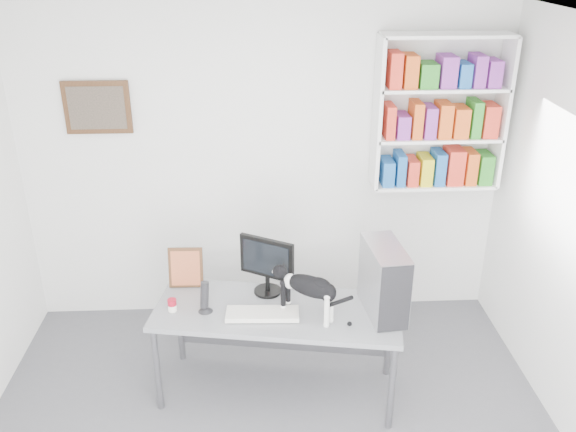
{
  "coord_description": "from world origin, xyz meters",
  "views": [
    {
      "loc": [
        -0.04,
        -2.8,
        3.12
      ],
      "look_at": [
        0.18,
        1.53,
        1.13
      ],
      "focal_mm": 38.0,
      "sensor_mm": 36.0,
      "label": 1
    }
  ],
  "objects_px": {
    "pc_tower": "(384,280)",
    "leaning_print": "(186,267)",
    "keyboard": "(262,314)",
    "cat": "(309,296)",
    "speaker": "(205,297)",
    "bookshelf": "(440,113)",
    "desk": "(277,351)",
    "soup_can": "(172,305)",
    "monitor": "(267,265)"
  },
  "relations": [
    {
      "from": "pc_tower",
      "to": "leaning_print",
      "type": "relative_size",
      "value": 1.59
    },
    {
      "from": "keyboard",
      "to": "cat",
      "type": "height_order",
      "value": "cat"
    },
    {
      "from": "speaker",
      "to": "cat",
      "type": "height_order",
      "value": "cat"
    },
    {
      "from": "speaker",
      "to": "cat",
      "type": "relative_size",
      "value": 0.43
    },
    {
      "from": "bookshelf",
      "to": "leaning_print",
      "type": "height_order",
      "value": "bookshelf"
    },
    {
      "from": "desk",
      "to": "soup_can",
      "type": "bearing_deg",
      "value": -171.61
    },
    {
      "from": "desk",
      "to": "cat",
      "type": "bearing_deg",
      "value": -18.26
    },
    {
      "from": "speaker",
      "to": "cat",
      "type": "distance_m",
      "value": 0.73
    },
    {
      "from": "keyboard",
      "to": "cat",
      "type": "distance_m",
      "value": 0.35
    },
    {
      "from": "keyboard",
      "to": "cat",
      "type": "relative_size",
      "value": 0.92
    },
    {
      "from": "pc_tower",
      "to": "soup_can",
      "type": "xyz_separation_m",
      "value": [
        -1.47,
        0.08,
        -0.21
      ]
    },
    {
      "from": "bookshelf",
      "to": "speaker",
      "type": "relative_size",
      "value": 5.19
    },
    {
      "from": "monitor",
      "to": "bookshelf",
      "type": "bearing_deg",
      "value": 58.56
    },
    {
      "from": "speaker",
      "to": "leaning_print",
      "type": "relative_size",
      "value": 0.76
    },
    {
      "from": "cat",
      "to": "keyboard",
      "type": "bearing_deg",
      "value": -151.59
    },
    {
      "from": "desk",
      "to": "monitor",
      "type": "bearing_deg",
      "value": 114.79
    },
    {
      "from": "pc_tower",
      "to": "cat",
      "type": "distance_m",
      "value": 0.53
    },
    {
      "from": "cat",
      "to": "leaning_print",
      "type": "bearing_deg",
      "value": -174.29
    },
    {
      "from": "speaker",
      "to": "soup_can",
      "type": "bearing_deg",
      "value": -156.28
    },
    {
      "from": "desk",
      "to": "cat",
      "type": "distance_m",
      "value": 0.58
    },
    {
      "from": "desk",
      "to": "leaning_print",
      "type": "relative_size",
      "value": 5.48
    },
    {
      "from": "soup_can",
      "to": "monitor",
      "type": "bearing_deg",
      "value": 17.47
    },
    {
      "from": "bookshelf",
      "to": "pc_tower",
      "type": "bearing_deg",
      "value": -119.27
    },
    {
      "from": "bookshelf",
      "to": "pc_tower",
      "type": "height_order",
      "value": "bookshelf"
    },
    {
      "from": "leaning_print",
      "to": "cat",
      "type": "xyz_separation_m",
      "value": [
        0.88,
        -0.47,
        0.01
      ]
    },
    {
      "from": "monitor",
      "to": "leaning_print",
      "type": "bearing_deg",
      "value": -162.71
    },
    {
      "from": "desk",
      "to": "pc_tower",
      "type": "distance_m",
      "value": 0.96
    },
    {
      "from": "desk",
      "to": "pc_tower",
      "type": "xyz_separation_m",
      "value": [
        0.73,
        -0.06,
        0.61
      ]
    },
    {
      "from": "bookshelf",
      "to": "speaker",
      "type": "xyz_separation_m",
      "value": [
        -1.84,
        -1.01,
        -1.01
      ]
    },
    {
      "from": "monitor",
      "to": "pc_tower",
      "type": "distance_m",
      "value": 0.85
    },
    {
      "from": "bookshelf",
      "to": "soup_can",
      "type": "distance_m",
      "value": 2.54
    },
    {
      "from": "desk",
      "to": "keyboard",
      "type": "height_order",
      "value": "keyboard"
    },
    {
      "from": "desk",
      "to": "pc_tower",
      "type": "relative_size",
      "value": 3.45
    },
    {
      "from": "bookshelf",
      "to": "leaning_print",
      "type": "bearing_deg",
      "value": -161.99
    },
    {
      "from": "bookshelf",
      "to": "leaning_print",
      "type": "distance_m",
      "value": 2.32
    },
    {
      "from": "monitor",
      "to": "speaker",
      "type": "relative_size",
      "value": 1.89
    },
    {
      "from": "soup_can",
      "to": "cat",
      "type": "distance_m",
      "value": 0.97
    },
    {
      "from": "keyboard",
      "to": "pc_tower",
      "type": "xyz_separation_m",
      "value": [
        0.84,
        0.02,
        0.23
      ]
    },
    {
      "from": "cat",
      "to": "desk",
      "type": "bearing_deg",
      "value": -174.11
    },
    {
      "from": "speaker",
      "to": "leaning_print",
      "type": "distance_m",
      "value": 0.4
    },
    {
      "from": "bookshelf",
      "to": "soup_can",
      "type": "xyz_separation_m",
      "value": [
        -2.07,
        -0.99,
        -1.08
      ]
    },
    {
      "from": "bookshelf",
      "to": "keyboard",
      "type": "relative_size",
      "value": 2.46
    },
    {
      "from": "bookshelf",
      "to": "cat",
      "type": "height_order",
      "value": "bookshelf"
    },
    {
      "from": "bookshelf",
      "to": "desk",
      "type": "relative_size",
      "value": 0.71
    },
    {
      "from": "soup_can",
      "to": "cat",
      "type": "bearing_deg",
      "value": -7.82
    },
    {
      "from": "keyboard",
      "to": "leaning_print",
      "type": "xyz_separation_m",
      "value": [
        -0.56,
        0.44,
        0.14
      ]
    },
    {
      "from": "leaning_print",
      "to": "cat",
      "type": "bearing_deg",
      "value": -26.73
    },
    {
      "from": "keyboard",
      "to": "speaker",
      "type": "distance_m",
      "value": 0.42
    },
    {
      "from": "desk",
      "to": "speaker",
      "type": "xyz_separation_m",
      "value": [
        -0.5,
        -0.0,
        0.48
      ]
    },
    {
      "from": "monitor",
      "to": "cat",
      "type": "distance_m",
      "value": 0.44
    }
  ]
}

